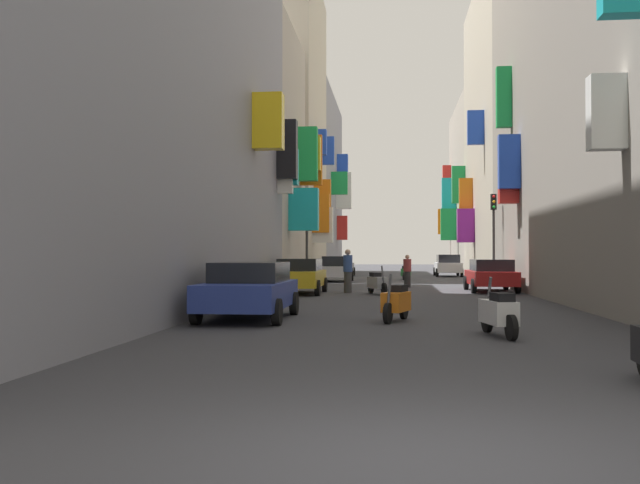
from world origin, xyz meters
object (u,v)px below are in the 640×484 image
object	(u,v)px
parked_car_red	(491,274)
traffic_light_far_corner	(494,224)
parked_car_silver	(336,268)
parked_car_blue	(249,289)
parked_car_yellow	(300,275)
scooter_green	(406,272)
scooter_orange	(396,302)
scooter_white	(499,312)
pedestrian_near_left	(348,271)
parked_car_white	(448,265)
scooter_silver	(377,283)
pedestrian_crossing	(407,271)
parked_car_grey	(341,266)
traffic_light_near_corner	(307,231)

from	to	relation	value
parked_car_red	traffic_light_far_corner	distance (m)	4.84
parked_car_silver	traffic_light_far_corner	world-z (taller)	traffic_light_far_corner
parked_car_red	parked_car_blue	bearing A→B (deg)	-119.83
parked_car_yellow	traffic_light_far_corner	distance (m)	10.92
parked_car_yellow	scooter_green	world-z (taller)	parked_car_yellow
scooter_orange	scooter_white	distance (m)	3.40
parked_car_red	pedestrian_near_left	size ratio (longest dim) A/B	2.53
parked_car_white	parked_car_silver	world-z (taller)	parked_car_white
parked_car_white	scooter_orange	size ratio (longest dim) A/B	2.53
parked_car_yellow	scooter_silver	size ratio (longest dim) A/B	2.24
pedestrian_near_left	parked_car_red	bearing A→B (deg)	14.36
traffic_light_far_corner	scooter_white	bearing A→B (deg)	-97.81
parked_car_yellow	scooter_green	distance (m)	16.12
parked_car_silver	scooter_green	size ratio (longest dim) A/B	2.04
parked_car_white	pedestrian_crossing	bearing A→B (deg)	-100.91
scooter_white	traffic_light_far_corner	size ratio (longest dim) A/B	0.41
parked_car_silver	scooter_white	bearing A→B (deg)	-78.63
scooter_orange	scooter_green	bearing A→B (deg)	88.43
parked_car_yellow	scooter_green	bearing A→B (deg)	73.72
parked_car_red	scooter_orange	xyz separation A→B (m)	(-4.01, -13.39, -0.26)
parked_car_yellow	scooter_orange	bearing A→B (deg)	-71.24
parked_car_blue	parked_car_white	bearing A→B (deg)	77.52
parked_car_blue	parked_car_yellow	world-z (taller)	parked_car_yellow
parked_car_blue	scooter_green	world-z (taller)	parked_car_blue
scooter_white	pedestrian_near_left	world-z (taller)	pedestrian_near_left
scooter_orange	scooter_silver	world-z (taller)	same
parked_car_white	parked_car_yellow	xyz separation A→B (m)	(-7.58, -22.22, -0.06)
scooter_white	parked_car_yellow	bearing A→B (deg)	112.35
parked_car_white	parked_car_grey	world-z (taller)	parked_car_white
parked_car_white	traffic_light_far_corner	bearing A→B (deg)	-86.58
parked_car_blue	traffic_light_near_corner	size ratio (longest dim) A/B	1.01
parked_car_white	scooter_green	xyz separation A→B (m)	(-3.06, -6.75, -0.33)
parked_car_blue	pedestrian_near_left	world-z (taller)	pedestrian_near_left
scooter_green	parked_car_white	bearing A→B (deg)	65.59
parked_car_red	parked_car_silver	xyz separation A→B (m)	(-7.33, 9.98, 0.03)
pedestrian_crossing	parked_car_white	bearing A→B (deg)	79.09
scooter_green	parked_car_yellow	bearing A→B (deg)	-106.28
parked_car_red	scooter_green	distance (m)	13.65
scooter_white	pedestrian_crossing	distance (m)	19.68
parked_car_blue	pedestrian_near_left	xyz separation A→B (m)	(1.65, 11.68, 0.15)
parked_car_blue	scooter_orange	bearing A→B (deg)	-3.11
parked_car_silver	traffic_light_far_corner	distance (m)	10.16
traffic_light_near_corner	pedestrian_near_left	bearing A→B (deg)	-69.67
scooter_green	traffic_light_near_corner	xyz separation A→B (m)	(-5.16, -7.95, 2.31)
parked_car_white	scooter_orange	world-z (taller)	parked_car_white
parked_car_grey	parked_car_yellow	world-z (taller)	parked_car_grey
scooter_white	pedestrian_near_left	bearing A→B (deg)	104.70
parked_car_grey	traffic_light_far_corner	world-z (taller)	traffic_light_far_corner
pedestrian_near_left	traffic_light_far_corner	size ratio (longest dim) A/B	0.40
parked_car_yellow	traffic_light_near_corner	world-z (taller)	traffic_light_near_corner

